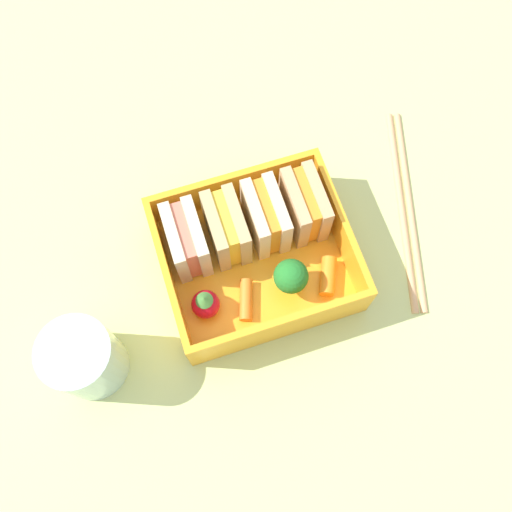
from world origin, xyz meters
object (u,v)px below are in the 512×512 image
sandwich_center_right (304,205)px  chopstick_pair (406,207)px  sandwich_center (266,217)px  broccoli_floret (291,277)px  carrot_stick_far_left (328,276)px  sandwich_left (187,240)px  strawberry_far_left (205,304)px  sandwich_center_left (226,228)px  drinking_glass (84,359)px  carrot_stick_left (246,300)px

sandwich_center_right → chopstick_pair: size_ratio=0.27×
sandwich_center → broccoli_floret: sandwich_center is taller
sandwich_center → carrot_stick_far_left: sandwich_center is taller
sandwich_left → strawberry_far_left: sandwich_left is taller
sandwich_center_left → chopstick_pair: bearing=-5.5°
sandwich_center_left → sandwich_center: (3.75, 0.00, 0.00)cm
carrot_stick_far_left → chopstick_pair: (10.25, 4.80, -1.55)cm
chopstick_pair → drinking_glass: 33.37cm
sandwich_center_right → strawberry_far_left: sandwich_center_right is taller
sandwich_center → strawberry_far_left: bearing=-142.4°
sandwich_left → carrot_stick_far_left: sandwich_left is taller
chopstick_pair → drinking_glass: drinking_glass is taller
carrot_stick_far_left → sandwich_center_right: bearing=91.3°
sandwich_center_right → broccoli_floret: (-3.40, -6.05, -0.29)cm
broccoli_floret → drinking_glass: bearing=-175.6°
sandwich_center_left → broccoli_floret: bearing=-55.9°
sandwich_center → drinking_glass: (-18.57, -7.50, -0.45)cm
strawberry_far_left → broccoli_floret: bearing=-1.9°
drinking_glass → sandwich_center: bearing=22.0°
sandwich_left → chopstick_pair: (21.63, -1.72, -3.64)cm
sandwich_center → carrot_stick_far_left: size_ratio=1.65×
strawberry_far_left → chopstick_pair: size_ratio=0.15×
carrot_stick_left → chopstick_pair: bearing=14.3°
carrot_stick_far_left → chopstick_pair: carrot_stick_far_left is taller
carrot_stick_left → carrot_stick_far_left: bearing=-1.5°
broccoli_floret → carrot_stick_far_left: bearing=-7.7°
carrot_stick_left → drinking_glass: 14.78cm
sandwich_center_right → sandwich_center: bearing=180.0°
strawberry_far_left → sandwich_left: bearing=89.7°
sandwich_left → sandwich_center: size_ratio=1.00×
broccoli_floret → sandwich_left: bearing=142.3°
strawberry_far_left → carrot_stick_far_left: bearing=-3.7°
sandwich_center → carrot_stick_left: size_ratio=1.54×
carrot_stick_left → carrot_stick_far_left: (7.82, -0.20, 0.13)cm
sandwich_left → drinking_glass: bearing=-145.9°
carrot_stick_left → sandwich_center: bearing=58.1°
carrot_stick_left → strawberry_far_left: bearing=171.6°
chopstick_pair → sandwich_left: bearing=175.4°
sandwich_center → chopstick_pair: 14.70cm
sandwich_center_left → carrot_stick_left: bearing=-91.7°
drinking_glass → carrot_stick_far_left: bearing=2.5°
sandwich_center_left → drinking_glass: size_ratio=0.82×
drinking_glass → sandwich_left: bearing=34.1°
drinking_glass → carrot_stick_left: bearing=4.6°
broccoli_floret → carrot_stick_far_left: broccoli_floret is taller
sandwich_center_right → carrot_stick_far_left: sandwich_center_right is taller
sandwich_left → chopstick_pair: size_ratio=0.27×
strawberry_far_left → carrot_stick_left: (3.59, -0.53, -0.84)cm
sandwich_center → carrot_stick_left: bearing=-121.9°
sandwich_left → broccoli_floret: size_ratio=1.38×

